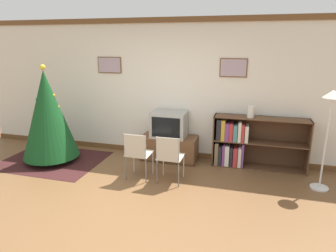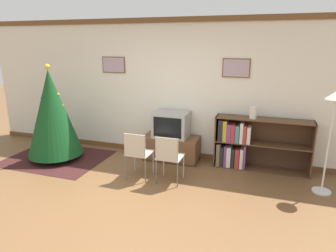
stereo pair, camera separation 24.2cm
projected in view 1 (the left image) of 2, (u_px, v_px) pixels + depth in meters
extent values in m
plane|color=brown|center=(121.00, 213.00, 4.08)|extent=(24.00, 24.00, 0.00)
cube|color=silver|center=(168.00, 89.00, 5.91)|extent=(8.48, 0.08, 2.70)
cube|color=brown|center=(167.00, 20.00, 5.51)|extent=(8.48, 0.03, 0.10)
cube|color=brown|center=(167.00, 152.00, 6.21)|extent=(8.48, 0.03, 0.10)
cube|color=brown|center=(110.00, 65.00, 6.06)|extent=(0.51, 0.02, 0.32)
cube|color=#A893A3|center=(109.00, 65.00, 6.05)|extent=(0.48, 0.01, 0.29)
cube|color=brown|center=(233.00, 68.00, 5.42)|extent=(0.49, 0.02, 0.34)
cube|color=#A893A3|center=(233.00, 68.00, 5.40)|extent=(0.46, 0.01, 0.30)
cube|color=#381919|center=(53.00, 160.00, 5.90)|extent=(1.91, 1.48, 0.01)
cylinder|color=maroon|center=(53.00, 158.00, 5.88)|extent=(0.36, 0.36, 0.10)
cone|color=#14471E|center=(48.00, 114.00, 5.64)|extent=(1.05, 1.05, 1.66)
sphere|color=yellow|center=(43.00, 67.00, 5.41)|extent=(0.10, 0.10, 0.10)
sphere|color=gold|center=(54.00, 95.00, 5.56)|extent=(0.06, 0.06, 0.06)
sphere|color=silver|center=(68.00, 127.00, 5.93)|extent=(0.06, 0.06, 0.06)
sphere|color=#1E4CB2|center=(41.00, 105.00, 5.73)|extent=(0.05, 0.05, 0.05)
sphere|color=#1E4CB2|center=(58.00, 127.00, 6.08)|extent=(0.06, 0.06, 0.06)
sphere|color=gold|center=(59.00, 107.00, 5.63)|extent=(0.04, 0.04, 0.04)
sphere|color=#1E4CB2|center=(37.00, 99.00, 5.57)|extent=(0.06, 0.06, 0.06)
sphere|color=#1E4CB2|center=(55.00, 112.00, 5.90)|extent=(0.05, 0.05, 0.05)
cube|color=#4C311E|center=(169.00, 158.00, 5.94)|extent=(1.04, 0.48, 0.05)
cube|color=brown|center=(169.00, 147.00, 5.88)|extent=(1.08, 0.50, 0.43)
cube|color=#9E9E99|center=(169.00, 124.00, 5.75)|extent=(0.66, 0.48, 0.49)
cube|color=black|center=(166.00, 128.00, 5.53)|extent=(0.54, 0.01, 0.38)
cube|color=#BCB29E|center=(139.00, 153.00, 5.07)|extent=(0.40, 0.40, 0.02)
cube|color=#BCB29E|center=(135.00, 146.00, 4.84)|extent=(0.35, 0.01, 0.38)
cylinder|color=#B2B2B2|center=(134.00, 160.00, 5.34)|extent=(0.02, 0.02, 0.42)
cylinder|color=#B2B2B2|center=(153.00, 163.00, 5.25)|extent=(0.02, 0.02, 0.42)
cylinder|color=#B2B2B2|center=(126.00, 168.00, 5.01)|extent=(0.02, 0.02, 0.42)
cylinder|color=#B2B2B2|center=(146.00, 171.00, 4.91)|extent=(0.02, 0.02, 0.42)
cylinder|color=#B2B2B2|center=(125.00, 157.00, 4.95)|extent=(0.02, 0.02, 0.82)
cylinder|color=#B2B2B2|center=(146.00, 160.00, 4.86)|extent=(0.02, 0.02, 0.82)
cube|color=#BCB29E|center=(171.00, 157.00, 4.92)|extent=(0.40, 0.40, 0.02)
cube|color=#BCB29E|center=(167.00, 149.00, 4.69)|extent=(0.35, 0.01, 0.38)
cylinder|color=#B2B2B2|center=(163.00, 164.00, 5.20)|extent=(0.02, 0.02, 0.42)
cylinder|color=#B2B2B2|center=(184.00, 166.00, 5.10)|extent=(0.02, 0.02, 0.42)
cylinder|color=#B2B2B2|center=(157.00, 172.00, 4.86)|extent=(0.02, 0.02, 0.42)
cylinder|color=#B2B2B2|center=(179.00, 175.00, 4.77)|extent=(0.02, 0.02, 0.42)
cylinder|color=#B2B2B2|center=(157.00, 161.00, 4.81)|extent=(0.02, 0.02, 0.82)
cylinder|color=#B2B2B2|center=(179.00, 163.00, 4.71)|extent=(0.02, 0.02, 0.82)
cube|color=brown|center=(214.00, 139.00, 5.67)|extent=(0.02, 0.36, 0.95)
cube|color=brown|center=(308.00, 147.00, 5.24)|extent=(0.02, 0.36, 0.95)
cube|color=brown|center=(262.00, 118.00, 5.33)|extent=(1.67, 0.36, 0.02)
cube|color=brown|center=(257.00, 167.00, 5.58)|extent=(1.67, 0.36, 0.02)
cube|color=brown|center=(259.00, 142.00, 5.45)|extent=(1.63, 0.36, 0.02)
cube|color=#492F1E|center=(259.00, 140.00, 5.61)|extent=(1.67, 0.01, 0.95)
cube|color=#756047|center=(217.00, 153.00, 5.65)|extent=(0.07, 0.20, 0.42)
cube|color=#232328|center=(220.00, 155.00, 5.64)|extent=(0.06, 0.20, 0.37)
cube|color=#7A3D7F|center=(224.00, 154.00, 5.65)|extent=(0.05, 0.28, 0.39)
cube|color=silver|center=(227.00, 155.00, 5.61)|extent=(0.08, 0.22, 0.38)
cube|color=#232328|center=(231.00, 156.00, 5.59)|extent=(0.05, 0.20, 0.37)
cube|color=#B73333|center=(235.00, 156.00, 5.59)|extent=(0.08, 0.26, 0.36)
cube|color=silver|center=(240.00, 156.00, 5.57)|extent=(0.06, 0.26, 0.37)
cube|color=#7A3D7F|center=(243.00, 155.00, 5.54)|extent=(0.04, 0.24, 0.45)
cube|color=#232328|center=(219.00, 129.00, 5.55)|extent=(0.08, 0.27, 0.39)
cube|color=gold|center=(224.00, 129.00, 5.52)|extent=(0.07, 0.25, 0.38)
cube|color=#7A3D7F|center=(227.00, 132.00, 5.49)|extent=(0.07, 0.21, 0.33)
cube|color=#B73333|center=(231.00, 132.00, 5.48)|extent=(0.07, 0.24, 0.33)
cube|color=teal|center=(236.00, 133.00, 5.46)|extent=(0.07, 0.23, 0.31)
cube|color=silver|center=(240.00, 132.00, 5.42)|extent=(0.06, 0.20, 0.37)
cube|color=#B73333|center=(243.00, 133.00, 5.42)|extent=(0.05, 0.22, 0.33)
cube|color=silver|center=(247.00, 133.00, 5.42)|extent=(0.06, 0.25, 0.30)
cylinder|color=silver|center=(251.00, 112.00, 5.31)|extent=(0.12, 0.12, 0.20)
torus|color=silver|center=(251.00, 106.00, 5.28)|extent=(0.11, 0.11, 0.02)
cylinder|color=silver|center=(319.00, 188.00, 4.77)|extent=(0.28, 0.28, 0.03)
cylinder|color=silver|center=(326.00, 144.00, 4.58)|extent=(0.03, 0.03, 1.44)
cone|color=white|center=(333.00, 94.00, 4.37)|extent=(0.28, 0.28, 0.12)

